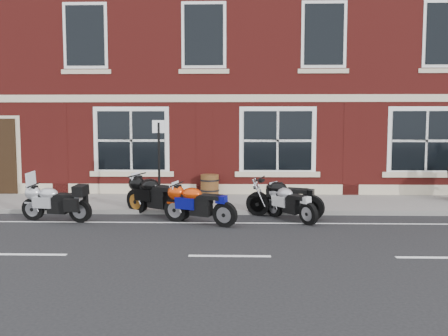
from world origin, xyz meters
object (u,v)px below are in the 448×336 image
(moto_touring_silver, at_px, (55,201))
(parking_sign, at_px, (159,158))
(moto_sport_silver, at_px, (291,202))
(barrel_planter, at_px, (210,185))
(moto_naked_black, at_px, (283,197))
(moto_sport_red, at_px, (199,203))
(moto_sport_black, at_px, (157,195))

(moto_touring_silver, xyz_separation_m, parking_sign, (2.57, 1.22, 1.05))
(moto_sport_silver, relative_size, barrel_planter, 2.27)
(moto_naked_black, relative_size, parking_sign, 0.82)
(moto_sport_silver, relative_size, parking_sign, 0.64)
(barrel_planter, height_order, parking_sign, parking_sign)
(moto_sport_silver, bearing_deg, moto_sport_red, 156.34)
(moto_sport_silver, bearing_deg, barrel_planter, 86.94)
(barrel_planter, bearing_deg, parking_sign, -115.89)
(moto_sport_black, bearing_deg, barrel_planter, 14.21)
(moto_sport_black, xyz_separation_m, barrel_planter, (1.27, 3.17, -0.13))
(moto_touring_silver, height_order, moto_sport_silver, moto_touring_silver)
(moto_sport_black, bearing_deg, moto_sport_silver, -61.06)
(moto_touring_silver, bearing_deg, moto_sport_silver, -76.77)
(moto_sport_black, distance_m, barrel_planter, 3.41)
(moto_touring_silver, height_order, parking_sign, parking_sign)
(moto_touring_silver, distance_m, barrel_planter, 5.46)
(moto_touring_silver, height_order, moto_sport_red, moto_touring_silver)
(moto_touring_silver, relative_size, moto_sport_silver, 1.21)
(moto_naked_black, xyz_separation_m, parking_sign, (-3.47, 0.56, 1.01))
(moto_sport_black, relative_size, moto_naked_black, 0.95)
(moto_sport_red, distance_m, moto_sport_black, 1.57)
(moto_naked_black, bearing_deg, moto_sport_red, 136.01)
(moto_naked_black, height_order, parking_sign, parking_sign)
(moto_sport_silver, distance_m, parking_sign, 3.91)
(moto_sport_silver, height_order, parking_sign, parking_sign)
(moto_sport_red, bearing_deg, moto_naked_black, -41.07)
(moto_touring_silver, bearing_deg, moto_sport_black, -63.96)
(moto_sport_red, height_order, moto_sport_silver, moto_sport_red)
(moto_sport_black, relative_size, parking_sign, 0.78)
(moto_sport_red, relative_size, moto_sport_silver, 1.19)
(moto_sport_red, distance_m, moto_naked_black, 2.42)
(moto_touring_silver, xyz_separation_m, moto_naked_black, (6.04, 0.65, 0.04))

